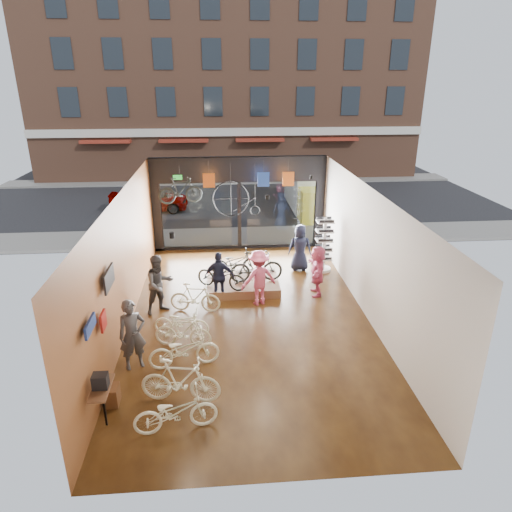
{
  "coord_description": "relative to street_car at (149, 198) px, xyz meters",
  "views": [
    {
      "loc": [
        -0.8,
        -12.0,
        6.74
      ],
      "look_at": [
        0.31,
        1.4,
        1.42
      ],
      "focal_mm": 32.0,
      "sensor_mm": 36.0,
      "label": 1
    }
  ],
  "objects": [
    {
      "name": "wall_back",
      "position": [
        4.53,
        -18.02,
        1.2
      ],
      "size": [
        7.0,
        0.04,
        3.8
      ],
      "primitive_type": "cube",
      "color": "beige",
      "rests_on": "ground"
    },
    {
      "name": "customer_2",
      "position": [
        3.66,
        -10.73,
        0.11
      ],
      "size": [
        0.98,
        0.49,
        1.62
      ],
      "primitive_type": "imported",
      "rotation": [
        0.0,
        0.0,
        3.03
      ],
      "color": "#161C33",
      "rests_on": "ground_plane"
    },
    {
      "name": "wall_merch",
      "position": [
        1.15,
        -15.5,
        0.6
      ],
      "size": [
        0.4,
        2.4,
        2.6
      ],
      "primitive_type": null,
      "color": "navy",
      "rests_on": "wall_left"
    },
    {
      "name": "floor_bike_1",
      "position": [
        2.76,
        -15.64,
        -0.16
      ],
      "size": [
        1.84,
        0.79,
        1.07
      ],
      "primitive_type": "imported",
      "rotation": [
        0.0,
        0.0,
        1.41
      ],
      "color": "#EEEDC8",
      "rests_on": "ground_plane"
    },
    {
      "name": "floor_bike_5",
      "position": [
        2.9,
        -11.48,
        -0.23
      ],
      "size": [
        1.61,
        0.73,
        0.94
      ],
      "primitive_type": "imported",
      "rotation": [
        0.0,
        0.0,
        1.38
      ],
      "color": "#EEEDC8",
      "rests_on": "ground_plane"
    },
    {
      "name": "customer_5",
      "position": [
        6.84,
        -10.6,
        0.15
      ],
      "size": [
        0.67,
        1.61,
        1.69
      ],
      "primitive_type": "imported",
      "rotation": [
        0.0,
        0.0,
        4.6
      ],
      "color": "#CC4C72",
      "rests_on": "ground_plane"
    },
    {
      "name": "box_truck",
      "position": [
        8.6,
        -1.0,
        0.51
      ],
      "size": [
        2.04,
        6.13,
        2.42
      ],
      "primitive_type": null,
      "color": "silver",
      "rests_on": "street_road"
    },
    {
      "name": "street_road",
      "position": [
        4.53,
        3.0,
        -0.71
      ],
      "size": [
        30.0,
        18.0,
        0.02
      ],
      "primitive_type": "cube",
      "color": "black",
      "rests_on": "ground"
    },
    {
      "name": "street_car",
      "position": [
        0.0,
        0.0,
        0.0
      ],
      "size": [
        4.09,
        1.64,
        1.39
      ],
      "primitive_type": "imported",
      "rotation": [
        0.0,
        0.0,
        1.57
      ],
      "color": "gray",
      "rests_on": "street_road"
    },
    {
      "name": "sunglasses_rack",
      "position": [
        7.48,
        -8.69,
        0.32
      ],
      "size": [
        0.7,
        0.62,
        2.04
      ],
      "primitive_type": null,
      "rotation": [
        0.0,
        0.0,
        -0.23
      ],
      "color": "white",
      "rests_on": "ground_plane"
    },
    {
      "name": "penny_farthing",
      "position": [
        4.44,
        -7.68,
        1.8
      ],
      "size": [
        1.68,
        0.06,
        1.34
      ],
      "primitive_type": null,
      "color": "black",
      "rests_on": "ceiling"
    },
    {
      "name": "sidewalk_far",
      "position": [
        4.53,
        7.0,
        -0.64
      ],
      "size": [
        30.0,
        2.0,
        0.12
      ],
      "primitive_type": "cube",
      "color": "slate",
      "rests_on": "ground"
    },
    {
      "name": "storefront",
      "position": [
        4.53,
        -6.0,
        1.2
      ],
      "size": [
        7.0,
        0.26,
        3.8
      ],
      "primitive_type": null,
      "color": "black",
      "rests_on": "ground"
    },
    {
      "name": "hung_bike",
      "position": [
        2.36,
        -7.8,
        2.23
      ],
      "size": [
        1.64,
        0.8,
        0.95
      ],
      "primitive_type": "imported",
      "rotation": [
        0.0,
        0.0,
        1.8
      ],
      "color": "black",
      "rests_on": "ceiling"
    },
    {
      "name": "wall_left",
      "position": [
        1.01,
        -12.0,
        1.2
      ],
      "size": [
        0.04,
        12.0,
        3.8
      ],
      "primitive_type": "cube",
      "color": "#9B562B",
      "rests_on": "ground"
    },
    {
      "name": "floor_bike_2",
      "position": [
        2.75,
        -14.31,
        -0.24
      ],
      "size": [
        1.81,
        0.86,
        0.91
      ],
      "primitive_type": "imported",
      "rotation": [
        0.0,
        0.0,
        1.72
      ],
      "color": "#EEEDC8",
      "rests_on": "ground_plane"
    },
    {
      "name": "floor_bike_0",
      "position": [
        2.72,
        -16.52,
        -0.25
      ],
      "size": [
        1.77,
        0.85,
        0.89
      ],
      "primitive_type": "imported",
      "rotation": [
        0.0,
        0.0,
        1.73
      ],
      "color": "#EEEDC8",
      "rests_on": "ground_plane"
    },
    {
      "name": "ground_plane",
      "position": [
        4.53,
        -12.0,
        -0.72
      ],
      "size": [
        7.0,
        12.0,
        0.04
      ],
      "primitive_type": "cube",
      "color": "black",
      "rests_on": "ground"
    },
    {
      "name": "jersey_left",
      "position": [
        3.36,
        -6.8,
        2.35
      ],
      "size": [
        0.45,
        0.03,
        0.55
      ],
      "primitive_type": "cube",
      "color": "#CC5919",
      "rests_on": "ceiling"
    },
    {
      "name": "floor_bike_4",
      "position": [
        2.59,
        -12.84,
        -0.29
      ],
      "size": [
        1.62,
        0.83,
        0.81
      ],
      "primitive_type": "imported",
      "rotation": [
        0.0,
        0.0,
        1.37
      ],
      "color": "#EEEDC8",
      "rests_on": "ground_plane"
    },
    {
      "name": "customer_0",
      "position": [
        1.53,
        -14.23,
        0.21
      ],
      "size": [
        0.78,
        0.66,
        1.82
      ],
      "primitive_type": "imported",
      "rotation": [
        0.0,
        0.0,
        0.4
      ],
      "color": "#3F3F44",
      "rests_on": "ground_plane"
    },
    {
      "name": "floor_bike_3",
      "position": [
        2.67,
        -13.44,
        -0.23
      ],
      "size": [
        1.59,
        0.75,
        0.92
      ],
      "primitive_type": "imported",
      "rotation": [
        0.0,
        0.0,
        1.36
      ],
      "color": "#EEEDC8",
      "rests_on": "ground_plane"
    },
    {
      "name": "opposite_building",
      "position": [
        4.53,
        9.5,
        6.3
      ],
      "size": [
        26.0,
        5.0,
        14.0
      ],
      "primitive_type": "cube",
      "color": "brown",
      "rests_on": "ground"
    },
    {
      "name": "sidewalk_near",
      "position": [
        4.53,
        -4.8,
        -0.64
      ],
      "size": [
        30.0,
        2.4,
        0.12
      ],
      "primitive_type": "cube",
      "color": "slate",
      "rests_on": "ground"
    },
    {
      "name": "jersey_mid",
      "position": [
        5.44,
        -6.8,
        2.35
      ],
      "size": [
        0.45,
        0.03,
        0.55
      ],
      "primitive_type": "cube",
      "color": "#1E3F99",
      "rests_on": "ceiling"
    },
    {
      "name": "customer_3",
      "position": [
        4.88,
        -11.13,
        0.2
      ],
      "size": [
        1.32,
        1.03,
        1.79
      ],
      "primitive_type": "imported",
      "rotation": [
        0.0,
        0.0,
        3.5
      ],
      "color": "#CC4C72",
      "rests_on": "ground_plane"
    },
    {
      "name": "display_bike_left",
      "position": [
        3.72,
        -10.52,
        0.05
      ],
      "size": [
        1.79,
        1.3,
        0.89
      ],
      "primitive_type": "imported",
      "rotation": [
        0.0,
        0.0,
        1.1
      ],
      "color": "black",
      "rests_on": "display_platform"
    },
    {
      "name": "customer_4",
      "position": [
        6.63,
        -8.54,
        0.18
      ],
      "size": [
        0.91,
        0.65,
        1.74
      ],
      "primitive_type": "imported",
      "rotation": [
        0.0,
        0.0,
        3.02
      ],
      "color": "#161C33",
      "rests_on": "ground_plane"
    },
    {
      "name": "display_bike_mid",
      "position": [
        4.89,
        -10.11,
        0.14
      ],
      "size": [
        1.82,
        0.65,
        1.07
      ],
      "primitive_type": "imported",
      "rotation": [
        0.0,
        0.0,
        1.66
      ],
      "color": "black",
      "rests_on": "display_platform"
    },
    {
      "name": "display_bike_right",
      "position": [
        4.21,
        -9.38,
        0.03
      ],
      "size": [
        1.68,
        0.75,
        0.85
      ],
      "primitive_type": "imported",
      "rotation": [
        0.0,
        0.0,
        1.69
      ],
      "color": "black",
      "rests_on": "display_platform"
    },
    {
      "name": "exit_sign",
      "position": [
        2.13,
        -6.12,
        2.35
      ],
      "size": [
        0.35,
        0.06,
        0.18
      ],
      "primitive_type": "cube",
      "color": "#198C26",
      "rests_on": "storefront"
    },
    {
      "name": "ceiling",
      "position": [
        4.53,
        -12.0,
        3.12
      ],
      "size": [
        7.0,
        12.0,
        0.04
      ],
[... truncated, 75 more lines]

